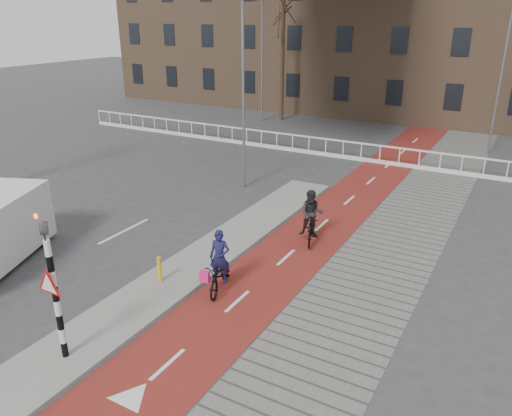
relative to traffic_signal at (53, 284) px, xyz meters
The scene contains 14 objects.
ground 2.90m from the traffic_signal, 73.47° to the left, with size 120.00×120.00×0.00m, color #38383A.
bike_lane 12.36m from the traffic_signal, 80.09° to the left, with size 2.50×60.00×0.01m, color maroon.
sidewalk 13.13m from the traffic_signal, 67.82° to the left, with size 3.00×60.00×0.01m, color slate.
curb_island 6.32m from the traffic_signal, 90.95° to the left, with size 1.80×16.00×0.12m, color gray.
traffic_signal is the anchor object (origin of this frame).
bollard 4.00m from the traffic_signal, 94.67° to the left, with size 0.12×0.12×0.77m, color #F8B50D.
cyclist_near 4.73m from the traffic_signal, 72.56° to the left, with size 1.07×1.82×1.81m.
cyclist_far 8.88m from the traffic_signal, 74.75° to the left, with size 1.01×1.78×1.86m.
railing 19.60m from the traffic_signal, 103.02° to the left, with size 28.00×0.10×0.99m.
townhouse_row 34.60m from the traffic_signal, 94.04° to the left, with size 46.00×10.00×15.90m.
tree_mid 28.00m from the traffic_signal, 106.60° to the left, with size 0.27×0.27×8.69m, color #322416.
streetlight_near 12.84m from the traffic_signal, 102.00° to the left, with size 0.12×0.12×8.54m, color slate.
streetlight_left 27.32m from the traffic_signal, 109.38° to the left, with size 0.12×0.12×8.27m, color slate.
streetlight_right 24.70m from the traffic_signal, 75.12° to the left, with size 0.12×0.12×8.21m, color slate.
Camera 1 is at (7.69, -7.95, 7.35)m, focal length 35.00 mm.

